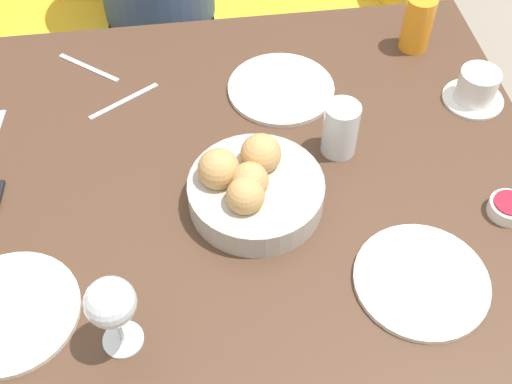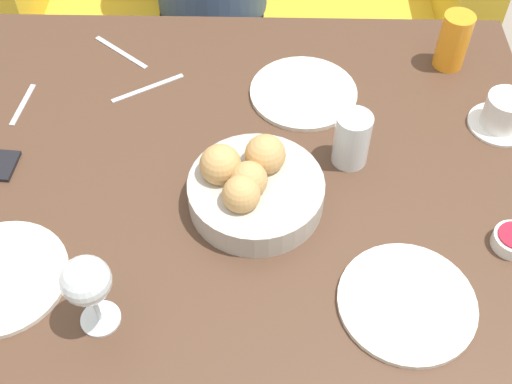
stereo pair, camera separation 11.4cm
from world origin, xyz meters
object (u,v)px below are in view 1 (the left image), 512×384
at_px(plate_near_right, 421,281).
at_px(wine_glass, 111,305).
at_px(bread_basket, 252,187).
at_px(plate_near_left, 9,312).
at_px(fork_silver, 89,68).
at_px(coffee_cup, 476,88).
at_px(water_tumbler, 340,129).
at_px(couch, 187,8).
at_px(jam_bowl_berry, 508,208).
at_px(knife_silver, 124,101).
at_px(plate_far_center, 281,89).
at_px(juice_glass, 418,23).

relative_size(plate_near_right, wine_glass, 1.44).
distance_m(bread_basket, plate_near_left, 0.45).
distance_m(plate_near_left, fork_silver, 0.60).
xyz_separation_m(plate_near_right, coffee_cup, (0.24, 0.41, 0.03)).
height_order(plate_near_left, water_tumbler, water_tumbler).
xyz_separation_m(couch, wine_glass, (-0.17, -1.46, 0.52)).
relative_size(couch, jam_bowl_berry, 21.62).
distance_m(plate_near_right, knife_silver, 0.70).
bearing_deg(jam_bowl_berry, knife_silver, 150.30).
height_order(wine_glass, jam_bowl_berry, wine_glass).
bearing_deg(plate_near_right, bread_basket, 140.85).
relative_size(water_tumbler, fork_silver, 0.83).
xyz_separation_m(plate_near_right, jam_bowl_berry, (0.20, 0.12, 0.01)).
relative_size(plate_near_left, water_tumbler, 2.03).
distance_m(plate_far_center, knife_silver, 0.33).
height_order(bread_basket, water_tumbler, bread_basket).
bearing_deg(plate_near_left, plate_near_right, -2.79).
xyz_separation_m(water_tumbler, fork_silver, (-0.49, 0.31, -0.05)).
bearing_deg(bread_basket, water_tumbler, 30.41).
xyz_separation_m(juice_glass, wine_glass, (-0.65, -0.64, 0.05)).
bearing_deg(bread_basket, plate_near_left, -157.16).
bearing_deg(bread_basket, knife_silver, 127.39).
xyz_separation_m(coffee_cup, fork_silver, (-0.80, 0.21, -0.03)).
xyz_separation_m(jam_bowl_berry, knife_silver, (-0.68, 0.39, -0.01)).
distance_m(water_tumbler, knife_silver, 0.46).
bearing_deg(juice_glass, coffee_cup, -68.91).
bearing_deg(water_tumbler, couch, 102.85).
height_order(bread_basket, fork_silver, bread_basket).
xyz_separation_m(couch, jam_bowl_berry, (0.52, -1.30, 0.43)).
distance_m(juice_glass, fork_silver, 0.73).
bearing_deg(fork_silver, coffee_cup, -14.94).
relative_size(plate_far_center, coffee_cup, 1.79).
xyz_separation_m(couch, knife_silver, (-0.16, -0.91, 0.41)).
xyz_separation_m(plate_far_center, water_tumbler, (0.08, -0.18, 0.05)).
relative_size(wine_glass, jam_bowl_berry, 2.22).
bearing_deg(couch, coffee_cup, -60.81).
bearing_deg(coffee_cup, juice_glass, 111.09).
height_order(wine_glass, coffee_cup, wine_glass).
relative_size(juice_glass, knife_silver, 0.86).
distance_m(couch, jam_bowl_berry, 1.46).
relative_size(plate_near_right, coffee_cup, 1.78).
bearing_deg(water_tumbler, plate_near_right, -77.17).
bearing_deg(plate_near_left, couch, 76.05).
distance_m(plate_near_left, juice_glass, 1.01).
xyz_separation_m(bread_basket, water_tumbler, (0.18, 0.11, 0.01)).
distance_m(jam_bowl_berry, knife_silver, 0.78).
bearing_deg(jam_bowl_berry, wine_glass, -166.93).
height_order(water_tumbler, knife_silver, water_tumbler).
height_order(couch, coffee_cup, couch).
height_order(plate_far_center, juice_glass, juice_glass).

